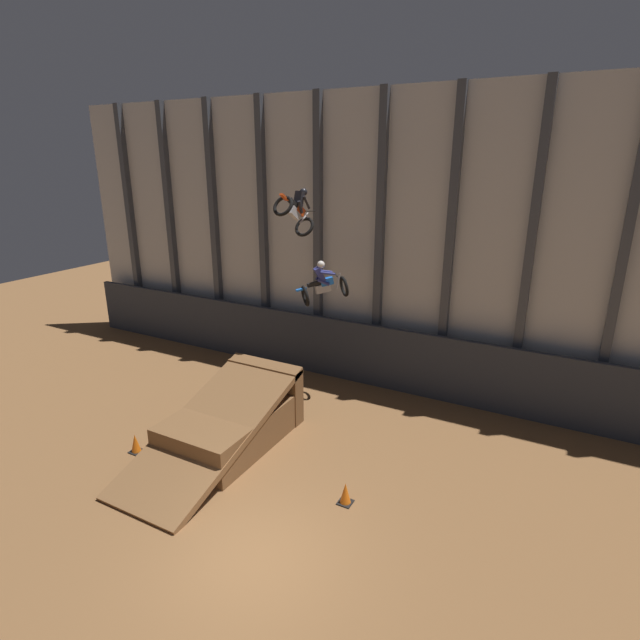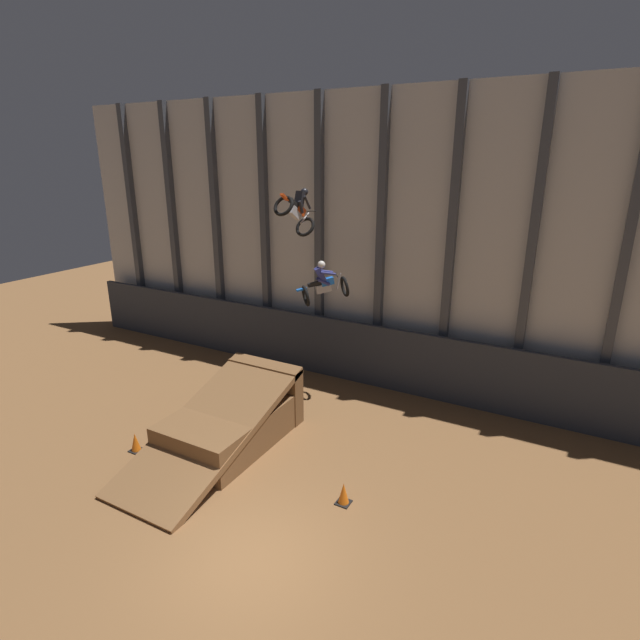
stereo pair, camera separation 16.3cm
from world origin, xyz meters
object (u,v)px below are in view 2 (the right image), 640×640
traffic_cone_near_ramp (136,442)px  dirt_ramp (233,419)px  rider_bike_right_air (324,285)px  traffic_cone_arena_edge (344,494)px  rider_bike_left_air (297,210)px

traffic_cone_near_ramp → dirt_ramp: bearing=42.1°
rider_bike_right_air → traffic_cone_near_ramp: 7.71m
dirt_ramp → traffic_cone_near_ramp: bearing=-137.9°
traffic_cone_near_ramp → traffic_cone_arena_edge: (6.45, 0.86, 0.00)m
dirt_ramp → traffic_cone_arena_edge: bearing=-14.0°
dirt_ramp → rider_bike_left_air: 7.05m
rider_bike_left_air → traffic_cone_near_ramp: bearing=-105.9°
dirt_ramp → rider_bike_right_air: size_ratio=3.62×
rider_bike_left_air → traffic_cone_near_ramp: (-2.24, -5.68, -6.37)m
rider_bike_right_air → traffic_cone_arena_edge: size_ratio=2.88×
traffic_cone_near_ramp → traffic_cone_arena_edge: same height
dirt_ramp → traffic_cone_near_ramp: dirt_ramp is taller
dirt_ramp → rider_bike_left_air: size_ratio=3.51×
dirt_ramp → traffic_cone_arena_edge: 4.46m
rider_bike_left_air → rider_bike_right_air: (0.94, 0.16, -2.46)m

